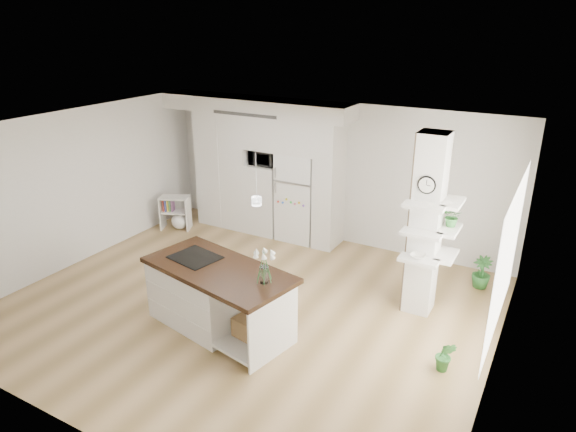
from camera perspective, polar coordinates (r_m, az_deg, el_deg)
name	(u,v)px	position (r m, az deg, el deg)	size (l,w,h in m)	color
floor	(247,306)	(7.99, -4.57, -9.90)	(7.00, 6.00, 0.01)	tan
room	(243,191)	(7.22, -4.99, 2.83)	(7.04, 6.04, 2.72)	white
cabinet_wall	(258,159)	(10.22, -3.32, 6.32)	(4.00, 0.71, 2.70)	white
refrigerator	(300,197)	(9.97, 1.29, 2.18)	(0.78, 0.69, 1.75)	white
column	(430,229)	(7.47, 15.53, -1.35)	(0.69, 0.90, 2.70)	silver
window	(507,258)	(6.51, 23.19, -4.34)	(2.40, 2.40, 0.00)	white
pendant_light	(362,188)	(6.51, 8.22, 3.10)	(0.12, 0.12, 0.10)	white
kitchen_island	(208,292)	(7.40, -8.88, -8.34)	(2.31, 1.43, 1.54)	white
bookshelf	(177,215)	(10.87, -12.26, 0.13)	(0.68, 0.55, 0.70)	white
floor_plant_a	(445,356)	(6.84, 17.09, -14.62)	(0.24, 0.20, 0.44)	#2C6E2D
floor_plant_b	(482,272)	(8.92, 20.71, -5.87)	(0.30, 0.30, 0.54)	#2C6E2D
microwave	(265,158)	(10.08, -2.63, 6.50)	(0.54, 0.37, 0.30)	#2D2D2D
shelf_plant	(453,216)	(7.52, 17.83, -0.04)	(0.27, 0.23, 0.30)	#2C6E2D
decor_bowl	(418,256)	(7.42, 14.23, -4.34)	(0.22, 0.22, 0.05)	white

